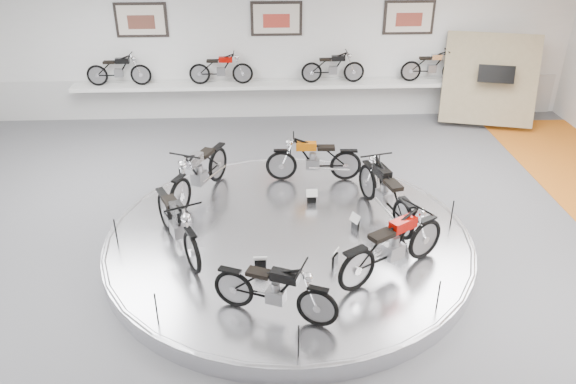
{
  "coord_description": "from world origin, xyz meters",
  "views": [
    {
      "loc": [
        -0.4,
        -8.07,
        5.65
      ],
      "look_at": [
        0.0,
        0.6,
        0.97
      ],
      "focal_mm": 35.0,
      "sensor_mm": 36.0,
      "label": 1
    }
  ],
  "objects_px": {
    "bike_f": "(393,244)",
    "display_platform": "(289,241)",
    "bike_a": "(385,191)",
    "bike_c": "(199,171)",
    "shelf": "(277,85)",
    "bike_b": "(314,158)",
    "bike_d": "(177,222)",
    "bike_e": "(275,289)"
  },
  "relations": [
    {
      "from": "bike_f",
      "to": "bike_c",
      "type": "bearing_deg",
      "value": 107.76
    },
    {
      "from": "bike_a",
      "to": "bike_d",
      "type": "relative_size",
      "value": 1.03
    },
    {
      "from": "display_platform",
      "to": "bike_b",
      "type": "relative_size",
      "value": 3.82
    },
    {
      "from": "bike_b",
      "to": "bike_f",
      "type": "relative_size",
      "value": 0.91
    },
    {
      "from": "display_platform",
      "to": "bike_b",
      "type": "distance_m",
      "value": 2.26
    },
    {
      "from": "bike_c",
      "to": "bike_d",
      "type": "relative_size",
      "value": 1.04
    },
    {
      "from": "bike_a",
      "to": "bike_c",
      "type": "relative_size",
      "value": 0.99
    },
    {
      "from": "display_platform",
      "to": "bike_d",
      "type": "distance_m",
      "value": 2.02
    },
    {
      "from": "shelf",
      "to": "bike_f",
      "type": "bearing_deg",
      "value": -78.46
    },
    {
      "from": "bike_a",
      "to": "bike_c",
      "type": "bearing_deg",
      "value": 59.5
    },
    {
      "from": "bike_b",
      "to": "bike_e",
      "type": "bearing_deg",
      "value": 80.08
    },
    {
      "from": "shelf",
      "to": "bike_b",
      "type": "bearing_deg",
      "value": -81.89
    },
    {
      "from": "bike_e",
      "to": "bike_f",
      "type": "height_order",
      "value": "bike_f"
    },
    {
      "from": "bike_e",
      "to": "bike_c",
      "type": "bearing_deg",
      "value": 132.78
    },
    {
      "from": "bike_f",
      "to": "display_platform",
      "type": "bearing_deg",
      "value": 109.45
    },
    {
      "from": "shelf",
      "to": "bike_c",
      "type": "relative_size",
      "value": 5.88
    },
    {
      "from": "bike_b",
      "to": "bike_d",
      "type": "xyz_separation_m",
      "value": [
        -2.48,
        -2.45,
        0.04
      ]
    },
    {
      "from": "bike_a",
      "to": "bike_b",
      "type": "bearing_deg",
      "value": 21.65
    },
    {
      "from": "shelf",
      "to": "bike_c",
      "type": "xyz_separation_m",
      "value": [
        -1.66,
        -4.93,
        -0.15
      ]
    },
    {
      "from": "bike_a",
      "to": "bike_d",
      "type": "xyz_separation_m",
      "value": [
        -3.64,
        -0.88,
        -0.01
      ]
    },
    {
      "from": "shelf",
      "to": "bike_b",
      "type": "xyz_separation_m",
      "value": [
        0.62,
        -4.33,
        -0.21
      ]
    },
    {
      "from": "bike_b",
      "to": "bike_f",
      "type": "distance_m",
      "value": 3.43
    },
    {
      "from": "shelf",
      "to": "bike_e",
      "type": "bearing_deg",
      "value": -92.0
    },
    {
      "from": "bike_c",
      "to": "bike_f",
      "type": "relative_size",
      "value": 1.02
    },
    {
      "from": "display_platform",
      "to": "shelf",
      "type": "distance_m",
      "value": 6.46
    },
    {
      "from": "bike_b",
      "to": "bike_d",
      "type": "height_order",
      "value": "bike_d"
    },
    {
      "from": "bike_c",
      "to": "bike_e",
      "type": "distance_m",
      "value": 3.87
    },
    {
      "from": "bike_a",
      "to": "shelf",
      "type": "bearing_deg",
      "value": 1.99
    },
    {
      "from": "bike_c",
      "to": "bike_d",
      "type": "height_order",
      "value": "bike_c"
    },
    {
      "from": "display_platform",
      "to": "bike_f",
      "type": "height_order",
      "value": "bike_f"
    },
    {
      "from": "shelf",
      "to": "bike_c",
      "type": "distance_m",
      "value": 5.21
    },
    {
      "from": "shelf",
      "to": "bike_e",
      "type": "height_order",
      "value": "bike_e"
    },
    {
      "from": "shelf",
      "to": "bike_d",
      "type": "distance_m",
      "value": 7.03
    },
    {
      "from": "shelf",
      "to": "bike_f",
      "type": "distance_m",
      "value": 7.79
    },
    {
      "from": "bike_d",
      "to": "display_platform",
      "type": "bearing_deg",
      "value": 76.16
    },
    {
      "from": "bike_e",
      "to": "bike_f",
      "type": "bearing_deg",
      "value": 48.59
    },
    {
      "from": "bike_b",
      "to": "bike_d",
      "type": "bearing_deg",
      "value": 46.96
    },
    {
      "from": "bike_d",
      "to": "bike_c",
      "type": "bearing_deg",
      "value": 148.44
    },
    {
      "from": "bike_e",
      "to": "bike_f",
      "type": "relative_size",
      "value": 0.86
    },
    {
      "from": "bike_c",
      "to": "display_platform",
      "type": "bearing_deg",
      "value": 72.54
    },
    {
      "from": "shelf",
      "to": "bike_a",
      "type": "bearing_deg",
      "value": -73.23
    },
    {
      "from": "bike_b",
      "to": "bike_c",
      "type": "height_order",
      "value": "bike_c"
    }
  ]
}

